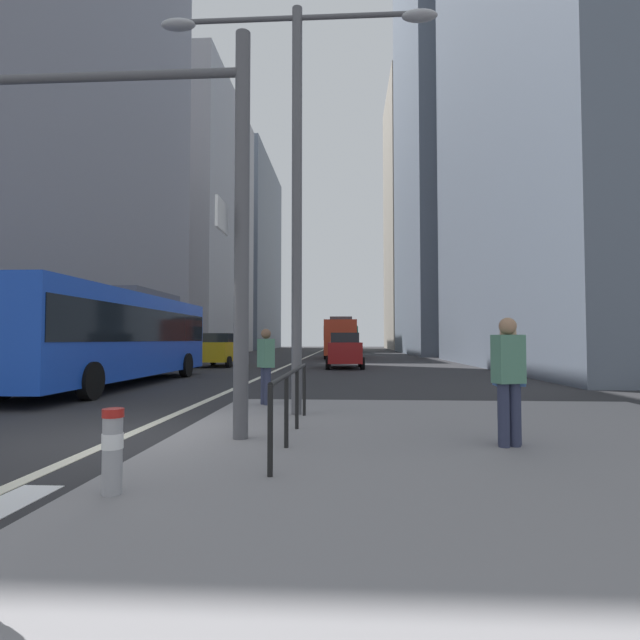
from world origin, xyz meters
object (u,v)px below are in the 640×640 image
(car_receding_near, at_px, (345,350))
(street_lamp_post, at_px, (297,150))
(pedestrian_waiting, at_px, (266,362))
(pedestrian_far, at_px, (509,378))
(car_oncoming_mid, at_px, (221,349))
(traffic_signal_gantry, at_px, (86,168))
(city_bus_red_receding, at_px, (342,337))
(pedestrian_walking, at_px, (508,375))
(bollard_left, at_px, (112,446))
(city_bus_red_distant, at_px, (346,337))
(city_bus_blue_oncoming, at_px, (116,332))

(car_receding_near, bearing_deg, street_lamp_post, -92.77)
(pedestrian_waiting, bearing_deg, pedestrian_far, -43.63)
(car_oncoming_mid, height_order, pedestrian_far, car_oncoming_mid)
(traffic_signal_gantry, bearing_deg, city_bus_red_receding, 84.26)
(car_oncoming_mid, distance_m, pedestrian_far, 23.46)
(pedestrian_waiting, bearing_deg, pedestrian_walking, -44.92)
(car_receding_near, distance_m, bollard_left, 22.36)
(car_oncoming_mid, xyz_separation_m, car_receding_near, (7.34, -1.44, -0.00))
(city_bus_red_distant, bearing_deg, pedestrian_far, -87.49)
(city_bus_red_distant, xyz_separation_m, car_oncoming_mid, (-7.35, -31.72, -0.85))
(city_bus_blue_oncoming, distance_m, pedestrian_far, 13.77)
(car_receding_near, distance_m, traffic_signal_gantry, 20.36)
(city_bus_red_distant, relative_size, bollard_left, 13.46)
(city_bus_blue_oncoming, xyz_separation_m, pedestrian_far, (10.11, -9.31, -0.79))
(pedestrian_walking, bearing_deg, car_oncoming_mid, 114.11)
(city_bus_blue_oncoming, distance_m, city_bus_red_receding, 26.56)
(city_bus_red_receding, height_order, car_receding_near, city_bus_red_receding)
(city_bus_blue_oncoming, distance_m, city_bus_red_distant, 44.47)
(street_lamp_post, bearing_deg, city_bus_red_receding, 89.03)
(traffic_signal_gantry, xyz_separation_m, pedestrian_far, (6.11, -0.18, -3.10))
(car_oncoming_mid, xyz_separation_m, traffic_signal_gantry, (3.56, -21.19, 3.16))
(pedestrian_walking, height_order, pedestrian_far, pedestrian_walking)
(city_bus_red_distant, distance_m, bollard_left, 55.48)
(city_bus_red_distant, bearing_deg, street_lamp_post, -90.96)
(city_bus_red_receding, distance_m, pedestrian_waiting, 31.03)
(city_bus_blue_oncoming, distance_m, bollard_left, 13.04)
(city_bus_red_receding, relative_size, pedestrian_walking, 6.29)
(car_receding_near, height_order, street_lamp_post, street_lamp_post)
(street_lamp_post, height_order, pedestrian_waiting, street_lamp_post)
(pedestrian_waiting, bearing_deg, bollard_left, -93.62)
(city_bus_red_receding, bearing_deg, street_lamp_post, -90.97)
(city_bus_blue_oncoming, xyz_separation_m, car_receding_near, (7.78, 10.62, -0.85))
(city_bus_blue_oncoming, relative_size, traffic_signal_gantry, 1.71)
(traffic_signal_gantry, relative_size, pedestrian_walking, 4.05)
(city_bus_blue_oncoming, height_order, bollard_left, city_bus_blue_oncoming)
(traffic_signal_gantry, xyz_separation_m, pedestrian_walking, (6.06, -0.31, -3.05))
(city_bus_red_distant, xyz_separation_m, bollard_left, (-2.06, -55.43, -1.25))
(city_bus_red_distant, height_order, car_receding_near, city_bus_red_distant)
(city_bus_blue_oncoming, relative_size, bollard_left, 15.22)
(car_receding_near, distance_m, street_lamp_post, 17.96)
(car_receding_near, height_order, pedestrian_waiting, car_receding_near)
(city_bus_red_distant, bearing_deg, pedestrian_waiting, -91.94)
(traffic_signal_gantry, relative_size, bollard_left, 8.90)
(city_bus_blue_oncoming, bearing_deg, pedestrian_waiting, -41.98)
(pedestrian_waiting, height_order, pedestrian_walking, pedestrian_walking)
(car_oncoming_mid, relative_size, bollard_left, 5.60)
(car_oncoming_mid, bearing_deg, car_receding_near, -11.14)
(city_bus_blue_oncoming, bearing_deg, car_receding_near, 53.79)
(pedestrian_walking, bearing_deg, city_bus_blue_oncoming, 136.83)
(traffic_signal_gantry, xyz_separation_m, pedestrian_waiting, (2.12, 3.62, -3.08))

